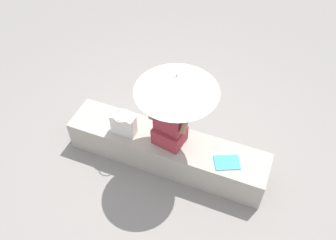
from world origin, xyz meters
name	(u,v)px	position (x,y,z in m)	size (l,w,h in m)	color
ground_plane	(167,160)	(0.00, 0.00, 0.00)	(14.00, 14.00, 0.00)	gray
stone_bench	(167,150)	(0.00, 0.00, 0.21)	(2.45, 0.51, 0.42)	#A8A093
person_seated	(170,118)	(-0.04, 0.01, 0.81)	(0.50, 0.33, 0.90)	#992D38
parasol	(177,83)	(-0.13, 0.05, 1.39)	(0.86, 0.86, 1.09)	#B7B7BC
handbag_black	(124,124)	(0.51, 0.08, 0.57)	(0.29, 0.21, 0.30)	silver
magazine	(227,162)	(-0.76, 0.06, 0.43)	(0.28, 0.20, 0.01)	#339ED1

